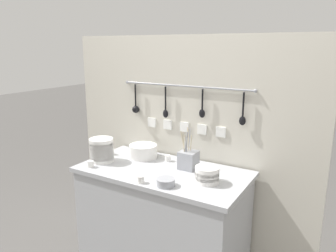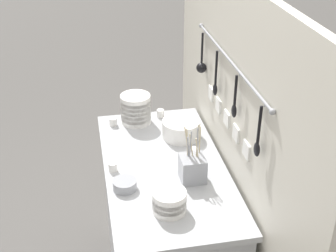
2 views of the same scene
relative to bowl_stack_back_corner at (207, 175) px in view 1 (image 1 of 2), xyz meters
name	(u,v)px [view 1 (image 1 of 2)]	position (x,y,z in m)	size (l,w,h in m)	color
counter	(163,231)	(-0.34, 0.04, -0.51)	(1.12, 0.58, 0.91)	#ADAFB5
back_wall	(185,158)	(-0.34, 0.37, -0.07)	(1.92, 0.09, 1.79)	beige
bowl_stack_back_corner	(207,175)	(0.00, 0.00, 0.00)	(0.14, 0.14, 0.10)	white
bowl_stack_nested_right	(102,150)	(-0.79, -0.04, 0.03)	(0.17, 0.17, 0.17)	white
plate_stack	(143,151)	(-0.59, 0.18, 0.00)	(0.20, 0.20, 0.10)	white
steel_mixing_bowl	(166,182)	(-0.19, -0.17, -0.03)	(0.11, 0.11, 0.04)	#93969E
cutlery_caddy	(188,159)	(-0.20, 0.15, 0.01)	(0.11, 0.11, 0.28)	#93969E
cup_beside_plates	(90,164)	(-0.78, -0.17, -0.03)	(0.04, 0.04, 0.04)	white
cup_edge_near	(111,152)	(-0.83, 0.11, -0.03)	(0.04, 0.04, 0.04)	white
cup_back_right	(168,158)	(-0.39, 0.20, -0.03)	(0.04, 0.04, 0.04)	white
cup_back_left	(141,180)	(-0.33, -0.21, -0.03)	(0.04, 0.04, 0.04)	white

